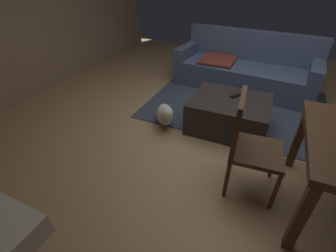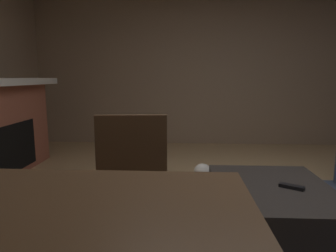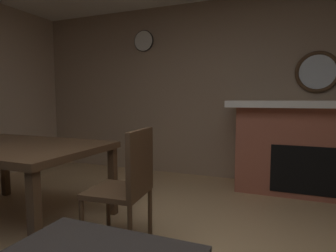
{
  "view_description": "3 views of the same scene",
  "coord_description": "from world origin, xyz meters",
  "px_view_note": "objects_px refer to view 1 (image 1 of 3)",
  "views": [
    {
      "loc": [
        0.37,
        -2.62,
        1.74
      ],
      "look_at": [
        -0.36,
        -1.0,
        0.55
      ],
      "focal_mm": 24.9,
      "sensor_mm": 36.0,
      "label": 1
    },
    {
      "loc": [
        2.02,
        -0.57,
        1.16
      ],
      "look_at": [
        0.56,
        -0.65,
        0.92
      ],
      "focal_mm": 31.91,
      "sensor_mm": 36.0,
      "label": 2
    },
    {
      "loc": [
        -0.75,
        1.0,
        1.16
      ],
      "look_at": [
        0.1,
        -1.11,
        0.94
      ],
      "focal_mm": 30.11,
      "sensor_mm": 36.0,
      "label": 3
    }
  ],
  "objects_px": {
    "couch": "(244,69)",
    "dining_chair_west": "(248,141)",
    "ottoman_coffee_table": "(229,114)",
    "tv_remote": "(236,95)",
    "small_dog": "(165,114)"
  },
  "relations": [
    {
      "from": "small_dog",
      "to": "couch",
      "type": "bearing_deg",
      "value": 67.92
    },
    {
      "from": "ottoman_coffee_table",
      "to": "dining_chair_west",
      "type": "height_order",
      "value": "dining_chair_west"
    },
    {
      "from": "ottoman_coffee_table",
      "to": "small_dog",
      "type": "distance_m",
      "value": 0.82
    },
    {
      "from": "ottoman_coffee_table",
      "to": "tv_remote",
      "type": "xyz_separation_m",
      "value": [
        0.04,
        0.11,
        0.22
      ]
    },
    {
      "from": "dining_chair_west",
      "to": "small_dog",
      "type": "distance_m",
      "value": 1.29
    },
    {
      "from": "tv_remote",
      "to": "small_dog",
      "type": "distance_m",
      "value": 0.93
    },
    {
      "from": "couch",
      "to": "dining_chair_west",
      "type": "bearing_deg",
      "value": -81.16
    },
    {
      "from": "couch",
      "to": "small_dog",
      "type": "xyz_separation_m",
      "value": [
        -0.71,
        -1.75,
        -0.13
      ]
    },
    {
      "from": "couch",
      "to": "ottoman_coffee_table",
      "type": "xyz_separation_m",
      "value": [
        0.05,
        -1.44,
        -0.11
      ]
    },
    {
      "from": "dining_chair_west",
      "to": "ottoman_coffee_table",
      "type": "bearing_deg",
      "value": 108.81
    },
    {
      "from": "ottoman_coffee_table",
      "to": "small_dog",
      "type": "relative_size",
      "value": 1.98
    },
    {
      "from": "dining_chair_west",
      "to": "couch",
      "type": "bearing_deg",
      "value": 98.84
    },
    {
      "from": "dining_chair_west",
      "to": "small_dog",
      "type": "height_order",
      "value": "dining_chair_west"
    },
    {
      "from": "ottoman_coffee_table",
      "to": "tv_remote",
      "type": "distance_m",
      "value": 0.25
    },
    {
      "from": "couch",
      "to": "dining_chair_west",
      "type": "xyz_separation_m",
      "value": [
        0.37,
        -2.37,
        0.21
      ]
    }
  ]
}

